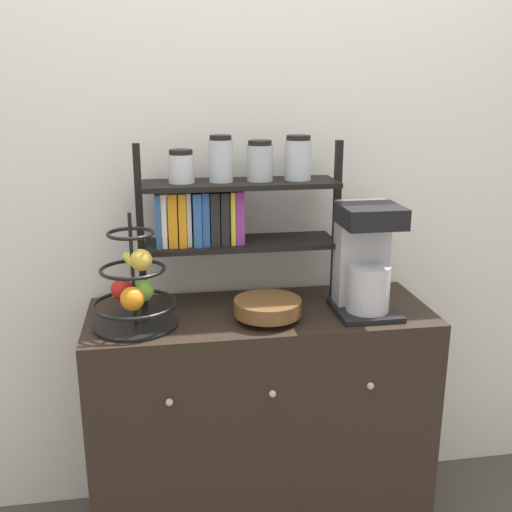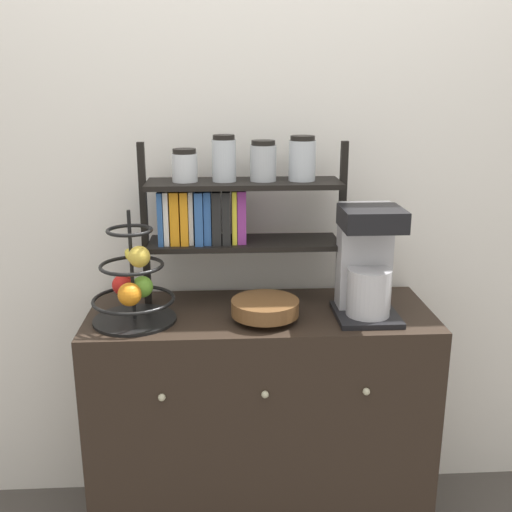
% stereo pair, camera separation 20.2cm
% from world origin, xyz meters
% --- Properties ---
extents(wall_back, '(7.00, 0.05, 2.60)m').
position_xyz_m(wall_back, '(0.00, 0.50, 1.30)').
color(wall_back, silver).
rests_on(wall_back, ground_plane).
extents(sideboard, '(1.19, 0.47, 0.87)m').
position_xyz_m(sideboard, '(0.00, 0.23, 0.44)').
color(sideboard, black).
rests_on(sideboard, ground_plane).
extents(coffee_maker, '(0.21, 0.23, 0.38)m').
position_xyz_m(coffee_maker, '(0.35, 0.18, 1.06)').
color(coffee_maker, black).
rests_on(coffee_maker, sideboard).
extents(fruit_stand, '(0.27, 0.27, 0.38)m').
position_xyz_m(fruit_stand, '(-0.42, 0.16, 0.99)').
color(fruit_stand, black).
rests_on(fruit_stand, sideboard).
extents(wooden_bowl, '(0.23, 0.23, 0.07)m').
position_xyz_m(wooden_bowl, '(0.01, 0.15, 0.91)').
color(wooden_bowl, brown).
rests_on(wooden_bowl, sideboard).
extents(shelf_hutch, '(0.72, 0.20, 0.59)m').
position_xyz_m(shelf_hutch, '(-0.10, 0.34, 1.24)').
color(shelf_hutch, black).
rests_on(shelf_hutch, sideboard).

